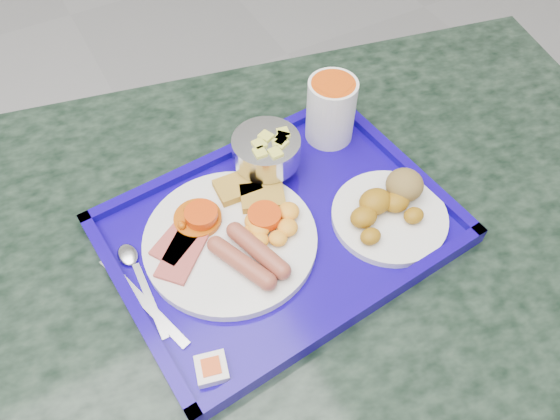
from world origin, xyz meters
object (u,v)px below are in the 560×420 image
object	(u,v)px
table	(297,296)
fruit_bowl	(267,150)
tray	(280,230)
main_plate	(235,235)
bread_plate	(390,208)
juice_cup	(331,109)

from	to	relation	value
table	fruit_bowl	distance (m)	0.26
tray	main_plate	size ratio (longest dim) A/B	2.05
main_plate	bread_plate	bearing A→B (deg)	-17.69
fruit_bowl	table	bearing A→B (deg)	-94.36
tray	fruit_bowl	bearing A→B (deg)	71.37
bread_plate	juice_cup	bearing A→B (deg)	86.62
main_plate	bread_plate	world-z (taller)	bread_plate
juice_cup	main_plate	bearing A→B (deg)	-153.25
table	juice_cup	xyz separation A→B (m)	(0.13, 0.13, 0.25)
table	tray	xyz separation A→B (m)	(-0.02, 0.01, 0.19)
tray	main_plate	bearing A→B (deg)	169.62
fruit_bowl	tray	bearing A→B (deg)	-108.63
main_plate	fruit_bowl	bearing A→B (deg)	42.52
tray	fruit_bowl	xyz separation A→B (m)	(0.03, 0.10, 0.05)
table	juice_cup	world-z (taller)	juice_cup
fruit_bowl	juice_cup	size ratio (longest dim) A/B	0.95
tray	bread_plate	distance (m)	0.15
bread_plate	juice_cup	xyz separation A→B (m)	(0.01, 0.17, 0.04)
table	juice_cup	bearing A→B (deg)	46.25
juice_cup	tray	bearing A→B (deg)	-141.88
fruit_bowl	juice_cup	xyz separation A→B (m)	(0.12, 0.02, 0.01)
tray	fruit_bowl	size ratio (longest dim) A/B	4.89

